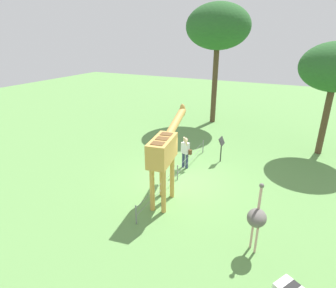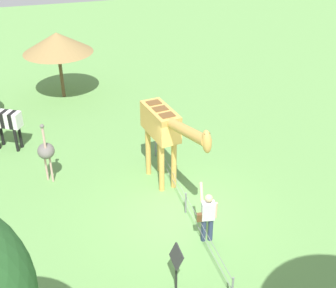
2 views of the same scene
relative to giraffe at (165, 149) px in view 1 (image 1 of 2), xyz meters
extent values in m
plane|color=#60934C|center=(1.59, -0.01, -2.16)|extent=(60.00, 60.00, 0.00)
cylinder|color=gold|center=(0.16, 0.25, -1.26)|extent=(0.18, 0.18, 1.80)
cylinder|color=gold|center=(0.23, -0.19, -1.26)|extent=(0.18, 0.18, 1.80)
cylinder|color=gold|center=(-0.92, 0.08, -1.26)|extent=(0.18, 0.18, 1.80)
cylinder|color=gold|center=(-0.86, -0.35, -1.26)|extent=(0.18, 0.18, 1.80)
cube|color=gold|center=(-0.35, -0.05, 0.09)|extent=(1.79, 0.95, 0.90)
cube|color=brown|center=(0.15, 0.02, 0.55)|extent=(0.42, 0.49, 0.02)
cube|color=brown|center=(-0.35, -0.05, 0.55)|extent=(0.42, 0.49, 0.02)
cube|color=brown|center=(-0.84, -0.13, 0.55)|extent=(0.42, 0.49, 0.02)
cylinder|color=gold|center=(1.38, 0.21, 0.61)|extent=(2.40, 0.68, 0.81)
ellipsoid|color=gold|center=(2.53, 0.39, 0.86)|extent=(0.44, 0.32, 0.68)
cylinder|color=brown|center=(2.53, 0.45, 1.04)|extent=(0.05, 0.05, 0.14)
cylinder|color=brown|center=(2.53, 0.33, 1.04)|extent=(0.05, 0.05, 0.14)
cylinder|color=navy|center=(2.90, 0.27, -1.77)|extent=(0.14, 0.14, 0.78)
cylinder|color=navy|center=(2.94, 0.47, -1.77)|extent=(0.14, 0.14, 0.78)
cube|color=silver|center=(2.92, 0.37, -1.10)|extent=(0.30, 0.40, 0.55)
sphere|color=#D8AD8C|center=(2.92, 0.37, -0.69)|extent=(0.22, 0.22, 0.22)
cylinder|color=#D8AD8C|center=(2.66, 0.26, -0.64)|extent=(0.36, 0.14, 0.51)
cylinder|color=#D8AD8C|center=(2.96, 0.59, -1.11)|extent=(0.08, 0.08, 0.50)
cube|color=brown|center=(2.93, 0.14, -1.28)|extent=(0.16, 0.22, 0.24)
cylinder|color=#CC9E93|center=(-1.33, -3.62, -1.71)|extent=(0.07, 0.07, 0.90)
cylinder|color=#CC9E93|center=(-1.49, -3.78, -1.71)|extent=(0.07, 0.07, 0.90)
ellipsoid|color=#66605B|center=(-1.41, -3.70, -0.98)|extent=(0.70, 0.56, 0.49)
cylinder|color=#CC9E93|center=(-1.26, -3.70, -0.43)|extent=(0.08, 0.08, 0.80)
sphere|color=#66605B|center=(-1.26, -3.70, 0.02)|extent=(0.14, 0.14, 0.14)
cylinder|color=brown|center=(7.89, -5.64, -0.35)|extent=(0.34, 0.34, 3.63)
ellipsoid|color=#285B28|center=(7.89, -5.64, 2.53)|extent=(3.54, 3.54, 2.48)
cylinder|color=brown|center=(11.12, 1.53, 0.54)|extent=(0.38, 0.38, 5.41)
ellipsoid|color=#285B28|center=(11.12, 1.53, 4.56)|extent=(4.38, 4.38, 3.06)
cylinder|color=black|center=(4.40, -1.02, -1.68)|extent=(0.06, 0.06, 0.95)
cube|color=#2D2D2D|center=(4.40, -1.02, -1.03)|extent=(0.56, 0.21, 0.38)
cylinder|color=slate|center=(-1.91, 0.18, -1.78)|extent=(0.05, 0.05, 0.75)
cylinder|color=slate|center=(1.59, 0.18, -1.78)|extent=(0.05, 0.05, 0.75)
cylinder|color=slate|center=(5.09, 0.18, -1.78)|extent=(0.05, 0.05, 0.75)
cube|color=slate|center=(1.59, 0.18, -1.52)|extent=(7.00, 0.01, 0.01)
cube|color=slate|center=(1.59, 0.18, -1.82)|extent=(7.00, 0.01, 0.01)
camera|label=1|loc=(-8.58, -4.30, 4.00)|focal=29.48mm
camera|label=2|loc=(11.86, -3.47, 6.62)|focal=47.69mm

